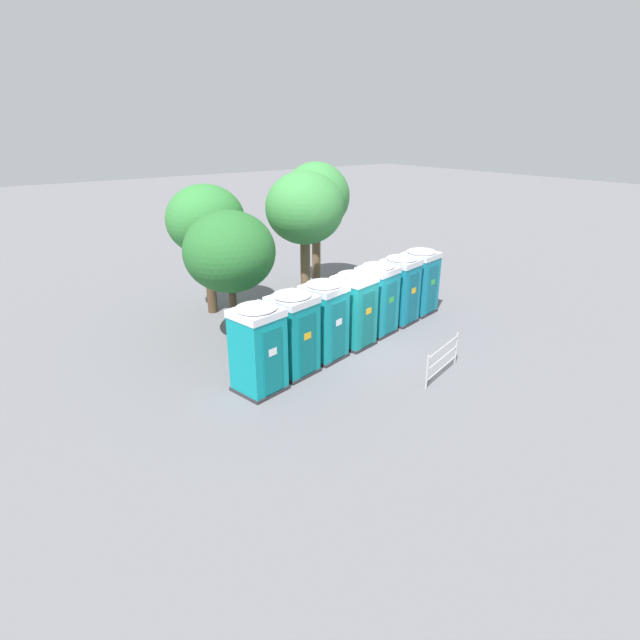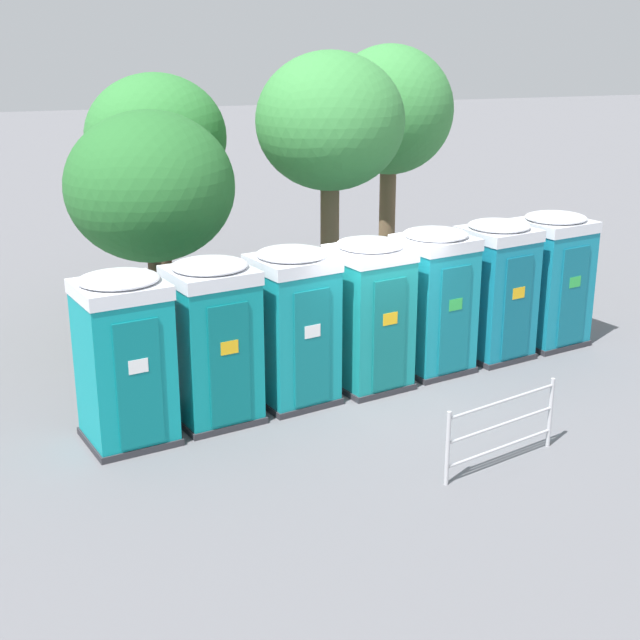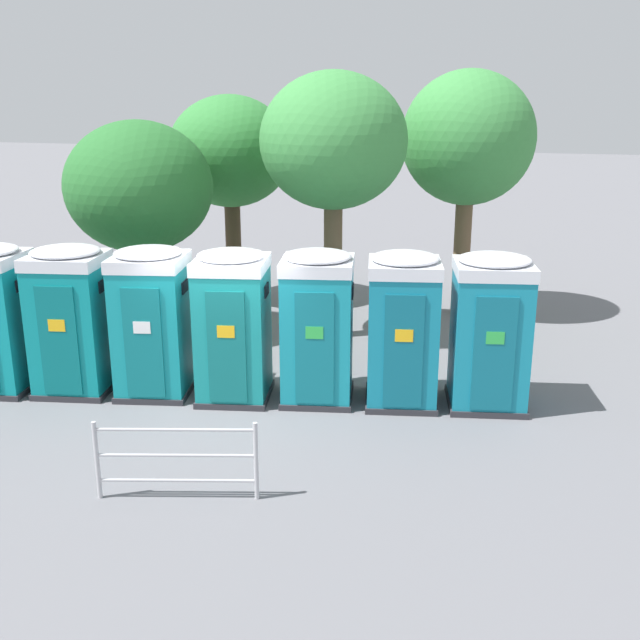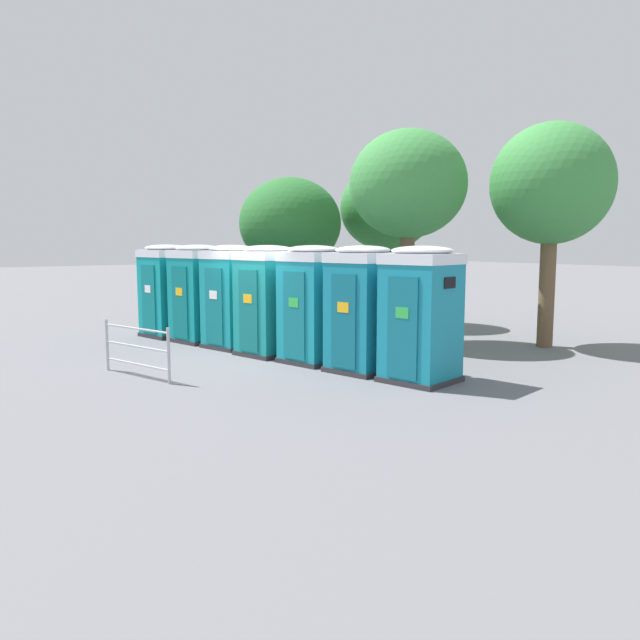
# 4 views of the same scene
# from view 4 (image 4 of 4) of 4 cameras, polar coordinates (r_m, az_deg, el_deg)

# --- Properties ---
(ground_plane) EXTENTS (120.00, 120.00, 0.00)m
(ground_plane) POSITION_cam_4_polar(r_m,az_deg,el_deg) (14.51, -5.19, -3.24)
(ground_plane) COLOR slate
(portapotty_0) EXTENTS (1.43, 1.40, 2.54)m
(portapotty_0) POSITION_cam_4_polar(r_m,az_deg,el_deg) (17.77, -13.83, 2.66)
(portapotty_0) COLOR #2D2D33
(portapotty_0) RESTS_ON ground
(portapotty_1) EXTENTS (1.44, 1.41, 2.54)m
(portapotty_1) POSITION_cam_4_polar(r_m,az_deg,el_deg) (16.64, -11.07, 2.44)
(portapotty_1) COLOR #2D2D33
(portapotty_1) RESTS_ON ground
(portapotty_2) EXTENTS (1.43, 1.43, 2.54)m
(portapotty_2) POSITION_cam_4_polar(r_m,az_deg,el_deg) (15.54, -8.02, 2.18)
(portapotty_2) COLOR #2D2D33
(portapotty_2) RESTS_ON ground
(portapotty_3) EXTENTS (1.39, 1.41, 2.54)m
(portapotty_3) POSITION_cam_4_polar(r_m,az_deg,el_deg) (14.42, -4.84, 1.85)
(portapotty_3) COLOR #2D2D33
(portapotty_3) RESTS_ON ground
(portapotty_4) EXTENTS (1.40, 1.41, 2.54)m
(portapotty_4) POSITION_cam_4_polar(r_m,az_deg,el_deg) (13.47, -0.65, 1.50)
(portapotty_4) COLOR #2D2D33
(portapotty_4) RESTS_ON ground
(portapotty_5) EXTENTS (1.39, 1.41, 2.54)m
(portapotty_5) POSITION_cam_4_polar(r_m,az_deg,el_deg) (12.53, 3.88, 1.06)
(portapotty_5) COLOR #2D2D33
(portapotty_5) RESTS_ON ground
(portapotty_6) EXTENTS (1.45, 1.42, 2.54)m
(portapotty_6) POSITION_cam_4_polar(r_m,az_deg,el_deg) (11.71, 9.19, 0.56)
(portapotty_6) COLOR #2D2D33
(portapotty_6) RESTS_ON ground
(street_tree_0) EXTENTS (2.94, 2.94, 5.40)m
(street_tree_0) POSITION_cam_4_polar(r_m,az_deg,el_deg) (16.13, 8.06, 12.04)
(street_tree_0) COLOR brown
(street_tree_0) RESTS_ON ground
(street_tree_1) EXTENTS (2.96, 2.96, 4.47)m
(street_tree_1) POSITION_cam_4_polar(r_m,az_deg,el_deg) (18.36, -2.74, 8.79)
(street_tree_1) COLOR #4C3826
(street_tree_1) RESTS_ON ground
(street_tree_2) EXTENTS (2.94, 2.94, 5.48)m
(street_tree_2) POSITION_cam_4_polar(r_m,az_deg,el_deg) (16.48, 20.40, 11.45)
(street_tree_2) COLOR brown
(street_tree_2) RESTS_ON ground
(street_tree_3) EXTENTS (2.91, 2.91, 4.95)m
(street_tree_3) POSITION_cam_4_polar(r_m,az_deg,el_deg) (19.75, 6.15, 10.01)
(street_tree_3) COLOR #4C3826
(street_tree_3) RESTS_ON ground
(event_barrier) EXTENTS (1.99, 0.60, 1.05)m
(event_barrier) POSITION_cam_4_polar(r_m,az_deg,el_deg) (12.60, -16.45, -2.47)
(event_barrier) COLOR #B7B7BC
(event_barrier) RESTS_ON ground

